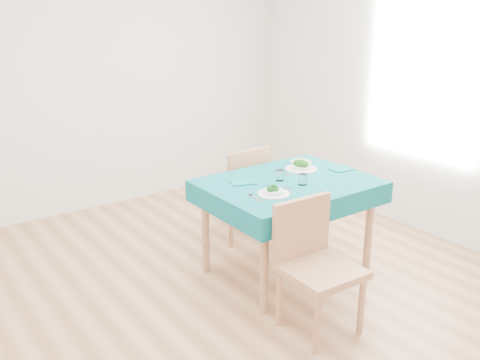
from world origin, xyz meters
TOP-DOWN VIEW (x-y plane):
  - room_shell at (0.00, 0.00)m, footprint 4.02×4.52m
  - table at (0.44, -0.01)m, footprint 1.24×0.94m
  - chair_near at (0.10, -0.74)m, footprint 0.47×0.51m
  - chair_far at (0.52, 0.82)m, footprint 0.51×0.55m
  - bowl_near at (0.16, -0.18)m, footprint 0.23×0.23m
  - bowl_far at (0.72, 0.15)m, footprint 0.26×0.26m
  - fork_near at (0.01, -0.17)m, footprint 0.05×0.18m
  - knife_near at (0.31, -0.17)m, footprint 0.08×0.18m
  - fork_far at (0.53, 0.15)m, footprint 0.06×0.16m
  - knife_far at (0.96, -0.02)m, footprint 0.04×0.19m
  - napkin_near at (0.14, 0.16)m, footprint 0.22×0.19m
  - napkin_far at (0.98, -0.04)m, footprint 0.19×0.14m
  - tumbler_center at (0.40, 0.04)m, footprint 0.06×0.06m
  - tumbler_side at (0.47, -0.13)m, footprint 0.06×0.06m
  - side_plate at (0.85, 0.30)m, footprint 0.18×0.18m
  - bread_slice at (0.85, 0.30)m, footprint 0.12×0.12m

SIDE VIEW (x-z plane):
  - table at x=0.44m, z-range 0.00..0.76m
  - chair_near at x=0.10m, z-range 0.00..1.13m
  - chair_far at x=0.52m, z-range 0.00..1.16m
  - knife_far at x=0.96m, z-range 0.76..0.76m
  - knife_near at x=0.31m, z-range 0.76..0.76m
  - fork_far at x=0.53m, z-range 0.76..0.76m
  - fork_near at x=0.01m, z-range 0.76..0.76m
  - side_plate at x=0.85m, z-range 0.76..0.77m
  - napkin_far at x=0.98m, z-range 0.76..0.77m
  - napkin_near at x=0.14m, z-range 0.76..0.77m
  - bread_slice at x=0.85m, z-range 0.77..0.78m
  - bowl_near at x=0.16m, z-range 0.76..0.83m
  - bowl_far at x=0.72m, z-range 0.76..0.84m
  - tumbler_center at x=0.40m, z-range 0.76..0.84m
  - tumbler_side at x=0.47m, z-range 0.76..0.84m
  - room_shell at x=0.00m, z-range -0.02..2.71m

